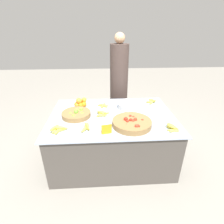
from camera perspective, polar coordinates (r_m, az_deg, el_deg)
ground_plane at (r=2.71m, az=-0.00°, el=-13.99°), size 12.00×12.00×0.00m
market_table at (r=2.50m, az=-0.00°, el=-8.03°), size 1.64×1.18×0.68m
lime_bowl at (r=2.33m, az=-11.47°, el=-0.67°), size 0.38×0.38×0.11m
tomato_basket at (r=2.09m, az=6.47°, el=-3.58°), size 0.47×0.47×0.10m
orange_pile at (r=2.60m, az=-10.25°, el=2.81°), size 0.18×0.21×0.14m
metal_bowl at (r=2.55m, az=6.04°, el=2.18°), size 0.37×0.37×0.08m
price_sign at (r=1.91m, az=-1.77°, el=-5.68°), size 0.11×0.03×0.12m
banana_bunch_front_right at (r=2.77m, az=12.76°, el=3.42°), size 0.16×0.16×0.06m
banana_bunch_front_center at (r=2.04m, az=-8.36°, el=-4.83°), size 0.12×0.19×0.06m
banana_bunch_middle_left at (r=2.59m, az=-2.87°, el=2.20°), size 0.16×0.16×0.04m
banana_bunch_back_center at (r=2.32m, az=-3.31°, el=-0.52°), size 0.19×0.15×0.06m
banana_bunch_middle_right at (r=2.06m, az=-17.44°, el=-5.45°), size 0.20×0.17×0.06m
banana_bunch_front_left at (r=2.11m, az=19.15°, el=-4.89°), size 0.16×0.17×0.06m
vendor_person at (r=3.22m, az=2.26°, el=8.56°), size 0.32×0.32×1.67m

